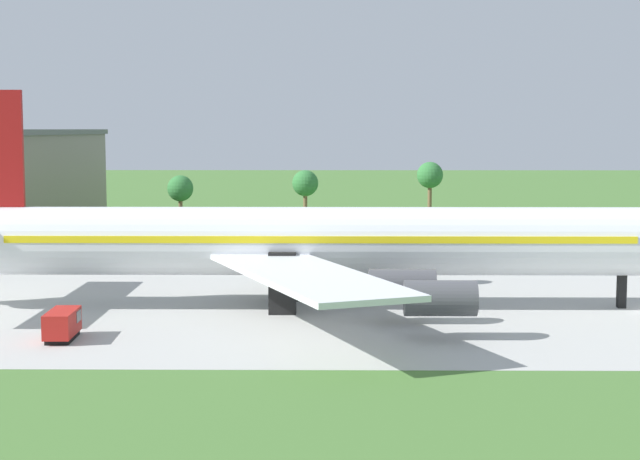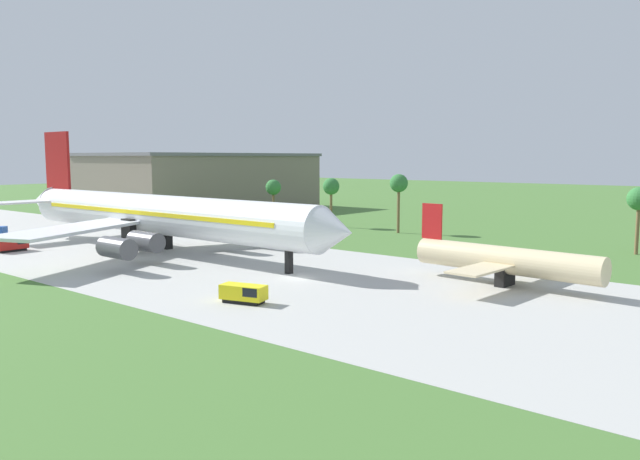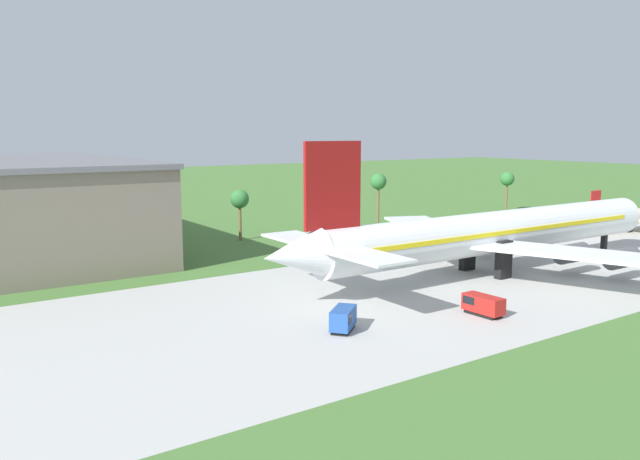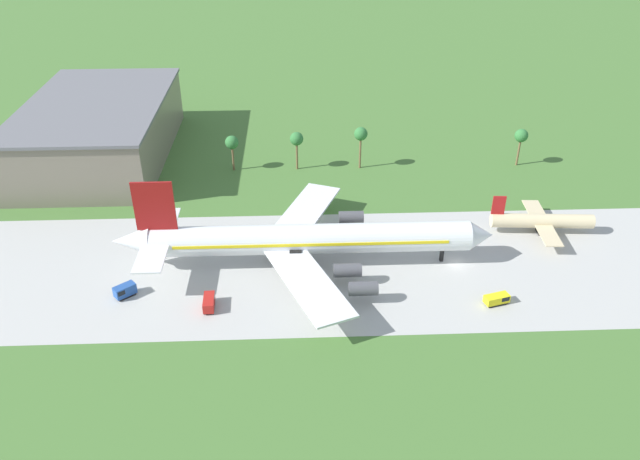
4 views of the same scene
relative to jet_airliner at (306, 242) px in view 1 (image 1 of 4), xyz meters
name	(u,v)px [view 1 (image 1 of 4)]	position (x,y,z in m)	size (l,w,h in m)	color
jet_airliner	(306,242)	(0.00, 0.00, 0.00)	(77.79, 54.10, 19.65)	white
catering_van	(63,324)	(-18.38, -13.96, -4.78)	(2.21, 4.87, 2.29)	black
palm_tree_row	(416,184)	(13.92, 46.24, 2.58)	(81.31, 3.60, 11.70)	brown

